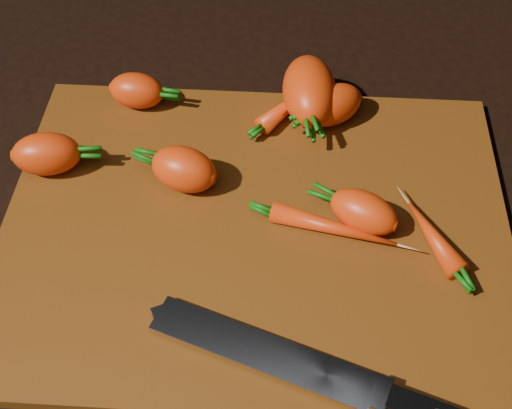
{
  "coord_description": "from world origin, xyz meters",
  "views": [
    {
      "loc": [
        0.03,
        -0.45,
        0.55
      ],
      "look_at": [
        0.0,
        0.01,
        0.03
      ],
      "focal_mm": 50.0,
      "sensor_mm": 36.0,
      "label": 1
    }
  ],
  "objects": [
    {
      "name": "carrot_1",
      "position": [
        -0.08,
        0.05,
        0.04
      ],
      "size": [
        0.08,
        0.07,
        0.05
      ],
      "primitive_type": "ellipsoid",
      "rotation": [
        0.0,
        0.0,
        2.81
      ],
      "color": "red",
      "rests_on": "cutting_board"
    },
    {
      "name": "carrot_8",
      "position": [
        0.17,
        -0.01,
        0.02
      ],
      "size": [
        0.06,
        0.09,
        0.02
      ],
      "primitive_type": "ellipsoid",
      "rotation": [
        0.0,
        0.0,
        2.01
      ],
      "color": "red",
      "rests_on": "cutting_board"
    },
    {
      "name": "knife",
      "position": [
        0.03,
        -0.15,
        0.02
      ],
      "size": [
        0.31,
        0.13,
        0.02
      ],
      "rotation": [
        0.0,
        0.0,
        -0.34
      ],
      "color": "gray",
      "rests_on": "cutting_board"
    },
    {
      "name": "carrot_4",
      "position": [
        -0.15,
        0.17,
        0.03
      ],
      "size": [
        0.07,
        0.05,
        0.04
      ],
      "primitive_type": "ellipsoid",
      "rotation": [
        0.0,
        0.0,
        -0.14
      ],
      "color": "red",
      "rests_on": "cutting_board"
    },
    {
      "name": "carrot_6",
      "position": [
        0.03,
        0.17,
        0.02
      ],
      "size": [
        0.08,
        0.1,
        0.02
      ],
      "primitive_type": "ellipsoid",
      "rotation": [
        0.0,
        0.0,
        0.93
      ],
      "color": "red",
      "rests_on": "cutting_board"
    },
    {
      "name": "carrot_3",
      "position": [
        0.08,
        0.16,
        0.03
      ],
      "size": [
        0.08,
        0.08,
        0.04
      ],
      "primitive_type": "ellipsoid",
      "rotation": [
        0.0,
        0.0,
        3.74
      ],
      "color": "red",
      "rests_on": "cutting_board"
    },
    {
      "name": "carrot_0",
      "position": [
        -0.22,
        0.06,
        0.03
      ],
      "size": [
        0.08,
        0.05,
        0.05
      ],
      "primitive_type": "ellipsoid",
      "rotation": [
        0.0,
        0.0,
        0.14
      ],
      "color": "red",
      "rests_on": "cutting_board"
    },
    {
      "name": "cutting_board",
      "position": [
        0.0,
        0.0,
        0.01
      ],
      "size": [
        0.5,
        0.4,
        0.01
      ],
      "primitive_type": "cube",
      "color": "#61320E",
      "rests_on": "ground"
    },
    {
      "name": "ground",
      "position": [
        0.0,
        0.0,
        -0.01
      ],
      "size": [
        2.0,
        2.0,
        0.01
      ],
      "primitive_type": "cube",
      "color": "black"
    },
    {
      "name": "carrot_2",
      "position": [
        0.05,
        0.17,
        0.04
      ],
      "size": [
        0.07,
        0.11,
        0.06
      ],
      "primitive_type": "ellipsoid",
      "rotation": [
        0.0,
        0.0,
        -1.47
      ],
      "color": "red",
      "rests_on": "cutting_board"
    },
    {
      "name": "carrot_5",
      "position": [
        0.1,
        0.01,
        0.03
      ],
      "size": [
        0.08,
        0.07,
        0.04
      ],
      "primitive_type": "ellipsoid",
      "rotation": [
        0.0,
        0.0,
        2.65
      ],
      "color": "red",
      "rests_on": "cutting_board"
    },
    {
      "name": "carrot_7",
      "position": [
        0.08,
        -0.01,
        0.02
      ],
      "size": [
        0.13,
        0.05,
        0.02
      ],
      "primitive_type": "ellipsoid",
      "rotation": [
        0.0,
        0.0,
        -0.28
      ],
      "color": "red",
      "rests_on": "cutting_board"
    }
  ]
}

